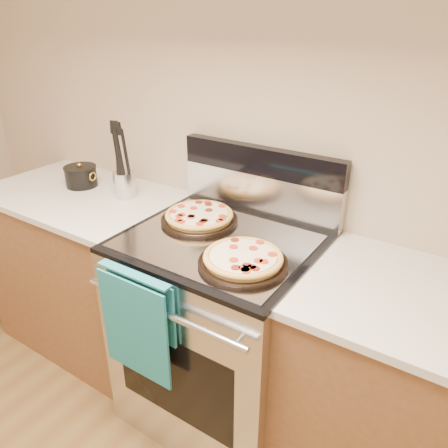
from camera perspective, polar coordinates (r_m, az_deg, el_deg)
The scene contains 16 objects.
wall_back at distance 1.88m, azimuth 5.72°, elevation 14.07°, with size 4.00×4.00×0.00m, color tan.
range_body at distance 2.00m, azimuth -0.33°, elevation -13.86°, with size 0.76×0.68×0.90m, color #B7B7BC.
oven_window at distance 1.81m, azimuth -6.58°, elevation -19.48°, with size 0.56×0.01×0.40m, color black.
cooktop at distance 1.74m, azimuth -0.37°, elevation -2.22°, with size 0.76×0.68×0.02m, color black.
backsplash_lower at distance 1.94m, azimuth 4.72°, elevation 4.02°, with size 0.76×0.06×0.18m, color silver.
backsplash_upper at distance 1.89m, azimuth 4.89°, elevation 8.23°, with size 0.76×0.06×0.12m, color black.
oven_handle at distance 1.56m, azimuth -8.20°, elevation -11.27°, with size 0.03×0.03×0.70m, color silver.
dish_towel at distance 1.69m, azimuth -11.14°, elevation -12.50°, with size 0.32×0.05×0.42m, color #177770, non-canonical shape.
foil_sheet at distance 1.72m, azimuth -0.93°, elevation -2.23°, with size 0.70×0.55×0.01m, color gray.
cabinet_left at distance 2.53m, azimuth -16.85°, elevation -6.00°, with size 1.00×0.62×0.88m, color brown.
countertop_left at distance 2.33m, azimuth -18.28°, elevation 3.54°, with size 1.02×0.64×0.03m, color beige.
cabinet_right at distance 1.84m, azimuth 25.68°, elevation -22.06°, with size 1.00×0.62×0.88m, color brown.
pepperoni_pizza_back at distance 1.86m, azimuth -3.25°, elevation 0.95°, with size 0.32×0.32×0.04m, color gold, non-canonical shape.
pepperoni_pizza_front at distance 1.55m, azimuth 2.51°, elevation -4.66°, with size 0.32×0.32×0.04m, color gold, non-canonical shape.
utensil_crock at distance 2.19m, azimuth -12.84°, elevation 5.05°, with size 0.10×0.10×0.13m, color silver.
saucepan at distance 2.40m, azimuth -18.16°, elevation 5.85°, with size 0.16×0.16×0.10m, color black.
Camera 1 is at (0.85, 0.37, 1.74)m, focal length 35.00 mm.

